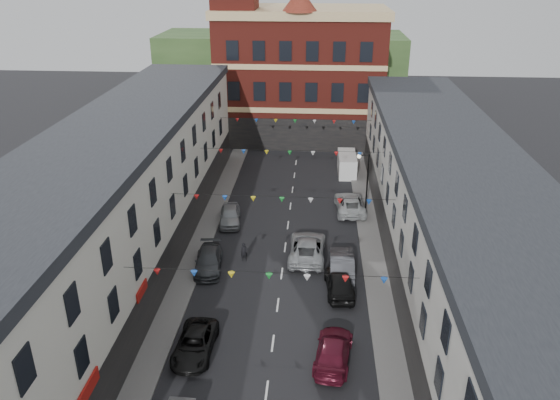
% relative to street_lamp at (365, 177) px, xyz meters
% --- Properties ---
extents(ground, '(160.00, 160.00, 0.00)m').
position_rel_street_lamp_xyz_m(ground, '(-6.55, -14.00, -3.90)').
color(ground, black).
rests_on(ground, ground).
extents(pavement_left, '(1.80, 64.00, 0.15)m').
position_rel_street_lamp_xyz_m(pavement_left, '(-13.45, -12.00, -3.83)').
color(pavement_left, '#605E5B').
rests_on(pavement_left, ground).
extents(pavement_right, '(1.80, 64.00, 0.15)m').
position_rel_street_lamp_xyz_m(pavement_right, '(0.35, -12.00, -3.83)').
color(pavement_right, '#605E5B').
rests_on(pavement_right, ground).
extents(terrace_left, '(8.40, 56.00, 10.70)m').
position_rel_street_lamp_xyz_m(terrace_left, '(-18.33, -13.00, 1.44)').
color(terrace_left, beige).
rests_on(terrace_left, ground).
extents(terrace_right, '(8.40, 56.00, 9.70)m').
position_rel_street_lamp_xyz_m(terrace_right, '(5.23, -13.00, 0.95)').
color(terrace_right, silver).
rests_on(terrace_right, ground).
extents(civic_building, '(20.60, 13.30, 18.50)m').
position_rel_street_lamp_xyz_m(civic_building, '(-6.55, 23.95, 4.23)').
color(civic_building, maroon).
rests_on(civic_building, ground).
extents(clock_tower, '(5.60, 5.60, 30.00)m').
position_rel_street_lamp_xyz_m(clock_tower, '(-14.05, 21.00, 11.03)').
color(clock_tower, maroon).
rests_on(clock_tower, ground).
extents(distant_hill, '(40.00, 14.00, 10.00)m').
position_rel_street_lamp_xyz_m(distant_hill, '(-10.55, 48.00, 1.10)').
color(distant_hill, '#2E4922').
rests_on(distant_hill, ground).
extents(street_lamp, '(1.10, 0.36, 6.00)m').
position_rel_street_lamp_xyz_m(street_lamp, '(0.00, 0.00, 0.00)').
color(street_lamp, black).
rests_on(street_lamp, ground).
extents(car_left_c, '(2.22, 4.68, 1.29)m').
position_rel_street_lamp_xyz_m(car_left_c, '(-11.03, -19.16, -3.26)').
color(car_left_c, black).
rests_on(car_left_c, ground).
extents(car_left_d, '(2.35, 4.88, 1.37)m').
position_rel_street_lamp_xyz_m(car_left_d, '(-12.05, -9.66, -3.22)').
color(car_left_d, '#404347').
rests_on(car_left_d, ground).
extents(car_left_e, '(2.26, 4.53, 1.48)m').
position_rel_street_lamp_xyz_m(car_left_e, '(-11.64, -1.88, -3.16)').
color(car_left_e, '#9A9FA2').
rests_on(car_left_e, ground).
extents(car_right_c, '(2.60, 5.08, 1.41)m').
position_rel_street_lamp_xyz_m(car_right_c, '(-2.95, -19.27, -3.20)').
color(car_right_c, maroon).
rests_on(car_right_c, ground).
extents(car_right_d, '(2.23, 4.75, 1.57)m').
position_rel_street_lamp_xyz_m(car_right_d, '(-2.39, -12.16, -3.12)').
color(car_right_d, black).
rests_on(car_right_d, ground).
extents(car_right_e, '(1.73, 4.95, 1.63)m').
position_rel_street_lamp_xyz_m(car_right_e, '(-2.17, -9.61, -3.09)').
color(car_right_e, '#4D4F55').
rests_on(car_right_e, ground).
extents(car_right_f, '(2.86, 5.63, 1.53)m').
position_rel_street_lamp_xyz_m(car_right_f, '(-1.05, 1.30, -3.14)').
color(car_right_f, silver).
rests_on(car_right_f, ground).
extents(moving_car, '(2.85, 5.95, 1.63)m').
position_rel_street_lamp_xyz_m(moving_car, '(-4.75, -7.38, -3.09)').
color(moving_car, '#A8ABAF').
rests_on(moving_car, ground).
extents(white_van, '(1.92, 4.83, 2.13)m').
position_rel_street_lamp_xyz_m(white_van, '(-0.95, 11.01, -2.84)').
color(white_van, silver).
rests_on(white_van, ground).
extents(pedestrian, '(0.62, 0.49, 1.51)m').
position_rel_street_lamp_xyz_m(pedestrian, '(-9.55, -8.34, -3.15)').
color(pedestrian, black).
rests_on(pedestrian, ground).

